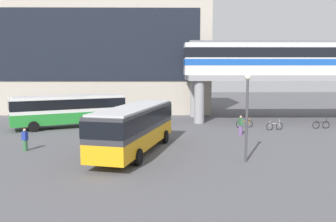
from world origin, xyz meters
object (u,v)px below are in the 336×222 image
object	(u,v)px
bicycle_orange	(244,124)
pedestrian_near_building	(241,126)
pedestrian_waiting_near_stop	(25,140)
station_building	(96,54)
bicycle_black	(321,125)
bicycle_silver	(275,126)
bus_secondary	(69,108)
train	(296,58)
bus_main	(135,124)

from	to	relation	value
bicycle_orange	pedestrian_near_building	world-z (taller)	pedestrian_near_building
pedestrian_waiting_near_stop	station_building	bearing A→B (deg)	89.73
bicycle_black	bicycle_silver	distance (m)	4.95
pedestrian_near_building	bicycle_orange	bearing A→B (deg)	72.23
bus_secondary	pedestrian_waiting_near_stop	world-z (taller)	bus_secondary
pedestrian_near_building	bicycle_silver	bearing A→B (deg)	33.37
pedestrian_waiting_near_stop	pedestrian_near_building	bearing A→B (deg)	19.82
train	bicycle_black	bearing A→B (deg)	-87.03
bicycle_silver	station_building	bearing A→B (deg)	139.78
train	pedestrian_waiting_near_stop	distance (m)	30.26
station_building	bicycle_black	distance (m)	31.08
bus_secondary	bicycle_orange	xyz separation A→B (m)	(17.63, -0.33, -1.63)
pedestrian_near_building	pedestrian_waiting_near_stop	bearing A→B (deg)	-160.18
train	bus_secondary	xyz separation A→B (m)	(-24.74, -5.40, -5.19)
bus_main	pedestrian_waiting_near_stop	distance (m)	7.97
station_building	pedestrian_waiting_near_stop	distance (m)	26.79
bicycle_silver	pedestrian_waiting_near_stop	distance (m)	22.18
station_building	pedestrian_near_building	bearing A→B (deg)	-50.15
station_building	bicycle_orange	bearing A→B (deg)	-41.47
train	bus_main	distance (m)	24.23
bicycle_silver	bus_secondary	bearing A→B (deg)	174.84
bicycle_orange	train	bearing A→B (deg)	38.87
train	bicycle_black	world-z (taller)	train
train	bus_secondary	world-z (taller)	train
station_building	bicycle_black	world-z (taller)	station_building
bus_main	pedestrian_near_building	bearing A→B (deg)	36.69
station_building	bus_secondary	world-z (taller)	station_building
bus_main	bicycle_silver	size ratio (longest dim) A/B	6.51
bus_secondary	bicycle_silver	size ratio (longest dim) A/B	6.33
pedestrian_waiting_near_stop	bus_secondary	bearing A→B (deg)	88.49
station_building	bicycle_black	bearing A→B (deg)	-33.01
train	bicycle_orange	distance (m)	11.40
bicycle_orange	bicycle_silver	bearing A→B (deg)	-30.18
station_building	bicycle_orange	distance (m)	24.98
bus_main	pedestrian_near_building	distance (m)	10.99
bus_main	bus_secondary	world-z (taller)	same
bicycle_orange	bicycle_black	bearing A→B (deg)	-5.17
bicycle_black	bicycle_orange	bearing A→B (deg)	174.83
bus_secondary	pedestrian_near_building	size ratio (longest dim) A/B	6.41
station_building	pedestrian_waiting_near_stop	bearing A→B (deg)	-90.27
bicycle_orange	pedestrian_waiting_near_stop	bearing A→B (deg)	-150.76
bus_secondary	pedestrian_near_building	xyz separation A→B (m)	(16.34, -4.37, -1.18)
bicycle_black	pedestrian_waiting_near_stop	xyz separation A→B (m)	(-25.35, -9.35, 0.38)
station_building	bus_main	size ratio (longest dim) A/B	2.79
bus_secondary	pedestrian_near_building	world-z (taller)	bus_secondary
bicycle_orange	bus_main	bearing A→B (deg)	-133.59
bus_main	bicycle_orange	distance (m)	14.67
bus_secondary	pedestrian_waiting_near_stop	distance (m)	10.43
train	bicycle_orange	world-z (taller)	train
train	pedestrian_near_building	distance (m)	14.38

